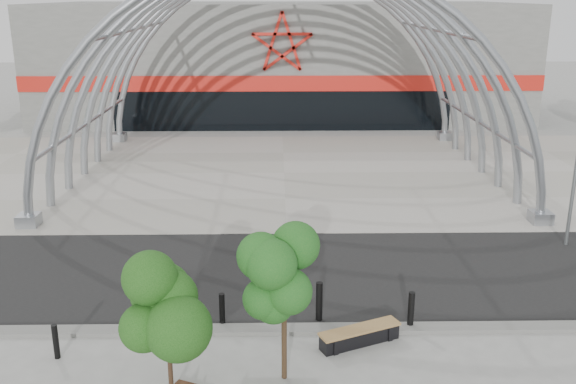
# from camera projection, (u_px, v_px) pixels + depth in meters

# --- Properties ---
(ground) EXTENTS (140.00, 140.00, 0.00)m
(ground) POSITION_uv_depth(u_px,v_px,m) (291.00, 327.00, 17.45)
(ground) COLOR gray
(ground) RESTS_ON ground
(road) EXTENTS (140.00, 7.00, 0.02)m
(road) POSITION_uv_depth(u_px,v_px,m) (288.00, 273.00, 20.79)
(road) COLOR black
(road) RESTS_ON ground
(forecourt) EXTENTS (60.00, 17.00, 0.04)m
(forecourt) POSITION_uv_depth(u_px,v_px,m) (284.00, 173.00, 32.24)
(forecourt) COLOR #A6A196
(forecourt) RESTS_ON ground
(kerb) EXTENTS (60.00, 0.50, 0.12)m
(kerb) POSITION_uv_depth(u_px,v_px,m) (291.00, 329.00, 17.19)
(kerb) COLOR slate
(kerb) RESTS_ON ground
(arena_building) EXTENTS (34.00, 15.24, 8.00)m
(arena_building) POSITION_uv_depth(u_px,v_px,m) (281.00, 58.00, 48.20)
(arena_building) COLOR slate
(arena_building) RESTS_ON ground
(vault_canopy) EXTENTS (20.80, 15.80, 20.36)m
(vault_canopy) POSITION_uv_depth(u_px,v_px,m) (284.00, 173.00, 32.24)
(vault_canopy) COLOR #93979D
(vault_canopy) RESTS_ON ground
(signal_pole) EXTENTS (0.16, 0.65, 4.61)m
(signal_pole) POSITION_uv_depth(u_px,v_px,m) (574.00, 181.00, 22.41)
(signal_pole) COLOR gray
(signal_pole) RESTS_ON ground
(street_tree_0) EXTENTS (1.47, 1.47, 3.34)m
(street_tree_0) POSITION_uv_depth(u_px,v_px,m) (166.00, 302.00, 13.62)
(street_tree_0) COLOR black
(street_tree_0) RESTS_ON ground
(street_tree_1) EXTENTS (1.56, 1.56, 3.68)m
(street_tree_1) POSITION_uv_depth(u_px,v_px,m) (284.00, 275.00, 14.36)
(street_tree_1) COLOR #302312
(street_tree_1) RESTS_ON ground
(bench_1) EXTENTS (2.22, 1.34, 0.46)m
(bench_1) POSITION_uv_depth(u_px,v_px,m) (360.00, 336.00, 16.53)
(bench_1) COLOR black
(bench_1) RESTS_ON ground
(bollard_0) EXTENTS (0.15, 0.15, 0.91)m
(bollard_0) POSITION_uv_depth(u_px,v_px,m) (56.00, 342.00, 15.83)
(bollard_0) COLOR black
(bollard_0) RESTS_ON ground
(bollard_1) EXTENTS (0.15, 0.15, 0.97)m
(bollard_1) POSITION_uv_depth(u_px,v_px,m) (183.00, 317.00, 16.95)
(bollard_1) COLOR black
(bollard_1) RESTS_ON ground
(bollard_2) EXTENTS (0.16, 0.16, 0.97)m
(bollard_2) POSITION_uv_depth(u_px,v_px,m) (222.00, 310.00, 17.32)
(bollard_2) COLOR black
(bollard_2) RESTS_ON ground
(bollard_3) EXTENTS (0.18, 0.18, 1.14)m
(bollard_3) POSITION_uv_depth(u_px,v_px,m) (319.00, 302.00, 17.62)
(bollard_3) COLOR black
(bollard_3) RESTS_ON ground
(bollard_4) EXTENTS (0.17, 0.17, 1.06)m
(bollard_4) POSITION_uv_depth(u_px,v_px,m) (411.00, 311.00, 17.21)
(bollard_4) COLOR black
(bollard_4) RESTS_ON ground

